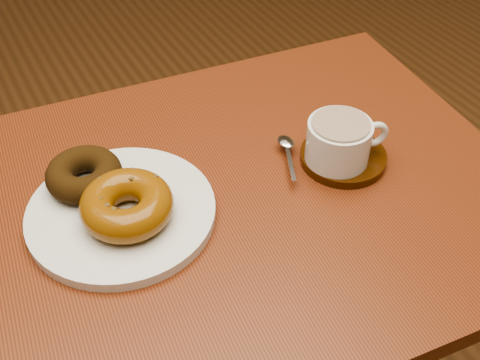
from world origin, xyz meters
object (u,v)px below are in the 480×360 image
cafe_table (229,253)px  donut_plate (122,212)px  saucer (343,157)px  coffee_cup (340,141)px

cafe_table → donut_plate: (-0.15, 0.03, 0.14)m
cafe_table → saucer: bearing=0.2°
cafe_table → coffee_cup: 0.25m
donut_plate → coffee_cup: bearing=-9.4°
coffee_cup → saucer: bearing=29.8°
donut_plate → saucer: donut_plate is taller
cafe_table → donut_plate: size_ratio=3.55×
cafe_table → coffee_cup: bearing=-1.5°
donut_plate → saucer: 0.34m
cafe_table → coffee_cup: coffee_cup is taller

